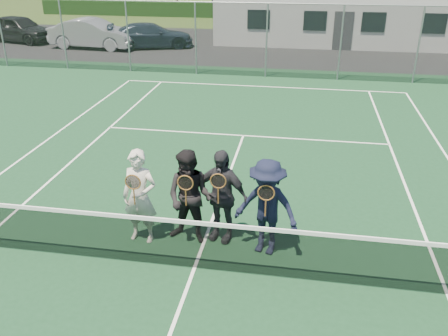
# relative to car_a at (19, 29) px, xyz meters

# --- Properties ---
(ground) EXTENTS (220.00, 220.00, 0.00)m
(ground) POSITION_rel_car_a_xyz_m (14.85, 0.59, -0.76)
(ground) COLOR #334A1A
(ground) RESTS_ON ground
(court_surface) EXTENTS (30.00, 30.00, 0.02)m
(court_surface) POSITION_rel_car_a_xyz_m (14.85, -19.41, -0.75)
(court_surface) COLOR #14381E
(court_surface) RESTS_ON ground
(tarmac_carpark) EXTENTS (40.00, 12.00, 0.01)m
(tarmac_carpark) POSITION_rel_car_a_xyz_m (10.85, 0.59, -0.75)
(tarmac_carpark) COLOR black
(tarmac_carpark) RESTS_ON ground
(hedge_row) EXTENTS (40.00, 1.20, 1.10)m
(hedge_row) POSITION_rel_car_a_xyz_m (14.85, 12.59, -0.21)
(hedge_row) COLOR black
(hedge_row) RESTS_ON ground
(car_a) EXTENTS (4.74, 2.81, 1.51)m
(car_a) POSITION_rel_car_a_xyz_m (0.00, 0.00, 0.00)
(car_a) COLOR black
(car_a) RESTS_ON ground
(car_b) EXTENTS (4.83, 1.98, 1.56)m
(car_b) POSITION_rel_car_a_xyz_m (5.04, -1.10, 0.02)
(car_b) COLOR #9A9BA2
(car_b) RESTS_ON ground
(car_c) EXTENTS (4.90, 3.24, 1.32)m
(car_c) POSITION_rel_car_a_xyz_m (8.08, -0.43, -0.10)
(car_c) COLOR #192433
(car_c) RESTS_ON ground
(court_markings) EXTENTS (11.03, 23.83, 0.01)m
(court_markings) POSITION_rel_car_a_xyz_m (14.85, -19.41, -0.73)
(court_markings) COLOR white
(court_markings) RESTS_ON court_surface
(tennis_net) EXTENTS (11.68, 0.08, 1.10)m
(tennis_net) POSITION_rel_car_a_xyz_m (14.85, -19.41, -0.22)
(tennis_net) COLOR slate
(tennis_net) RESTS_ON ground
(perimeter_fence) EXTENTS (30.07, 0.07, 3.02)m
(perimeter_fence) POSITION_rel_car_a_xyz_m (14.85, -5.91, 0.77)
(perimeter_fence) COLOR slate
(perimeter_fence) RESTS_ON ground
(player_a) EXTENTS (0.69, 0.53, 1.80)m
(player_a) POSITION_rel_car_a_xyz_m (13.69, -18.69, 0.17)
(player_a) COLOR beige
(player_a) RESTS_ON court_surface
(player_b) EXTENTS (0.99, 0.84, 1.80)m
(player_b) POSITION_rel_car_a_xyz_m (14.59, -18.56, 0.16)
(player_b) COLOR black
(player_b) RESTS_ON court_surface
(player_c) EXTENTS (1.14, 0.71, 1.80)m
(player_c) POSITION_rel_car_a_xyz_m (15.13, -18.40, 0.16)
(player_c) COLOR #25252B
(player_c) RESTS_ON court_surface
(player_d) EXTENTS (1.30, 0.96, 1.80)m
(player_d) POSITION_rel_car_a_xyz_m (15.99, -18.69, 0.16)
(player_d) COLOR black
(player_d) RESTS_ON court_surface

